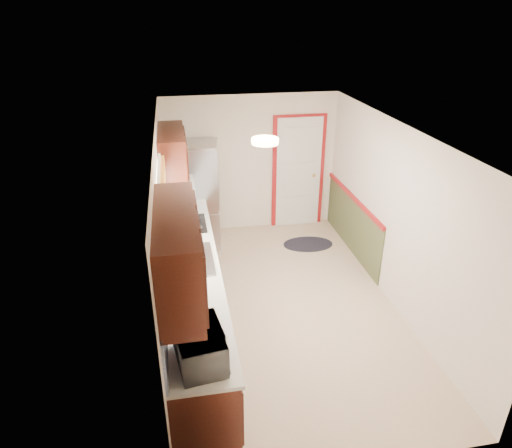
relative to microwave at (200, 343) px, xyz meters
name	(u,v)px	position (x,y,z in m)	size (l,w,h in m)	color
room_shell	(284,226)	(1.20, 1.95, 0.06)	(3.20, 5.20, 2.52)	#CBAF8F
kitchen_run	(189,274)	(-0.04, 1.66, -0.33)	(0.63, 4.00, 2.20)	#3B150D
back_wall_trim	(310,183)	(2.19, 4.16, -0.25)	(1.12, 2.30, 2.08)	maroon
ceiling_fixture	(265,141)	(0.90, 1.75, 1.22)	(0.30, 0.30, 0.06)	#FFD88C
microwave	(200,343)	(0.00, 0.00, 0.00)	(0.58, 0.32, 0.39)	white
refrigerator	(197,195)	(0.21, 4.00, -0.26)	(0.82, 0.78, 1.76)	#B7B7BC
rug	(308,244)	(2.04, 3.56, -1.13)	(0.85, 0.55, 0.01)	black
cooktop	(188,224)	(0.01, 2.74, -0.19)	(0.51, 0.61, 0.02)	black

